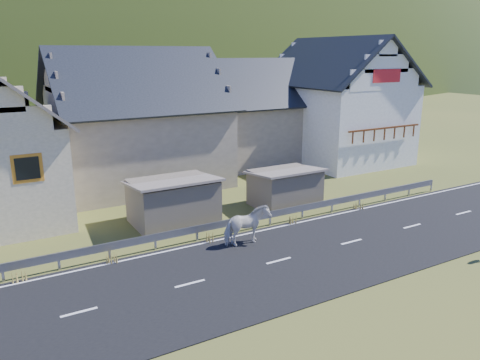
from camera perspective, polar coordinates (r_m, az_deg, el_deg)
ground at (r=19.68m, az=4.74°, el=-9.88°), size 160.00×160.00×0.00m
road at (r=19.67m, az=4.74°, el=-9.83°), size 60.00×7.00×0.04m
lane_markings at (r=19.66m, az=4.74°, el=-9.76°), size 60.00×6.60×0.01m
guardrail at (r=22.35m, az=-0.59°, el=-5.12°), size 28.10×0.09×0.75m
shed_left at (r=23.78m, az=-8.15°, el=-2.64°), size 4.30×3.30×2.40m
shed_right at (r=26.37m, az=5.48°, el=-0.98°), size 3.80×2.90×2.20m
house_stone_a at (r=31.23m, az=-12.58°, el=8.08°), size 10.80×9.80×8.90m
house_stone_b at (r=37.22m, az=1.47°, el=8.92°), size 9.80×8.80×8.10m
house_white at (r=38.28m, az=11.70°, el=10.03°), size 8.80×10.80×9.70m
mountain at (r=197.24m, az=-25.23°, el=5.55°), size 440.00×280.00×260.00m
horse at (r=20.82m, az=0.83°, el=-5.63°), size 1.07×2.14×1.76m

